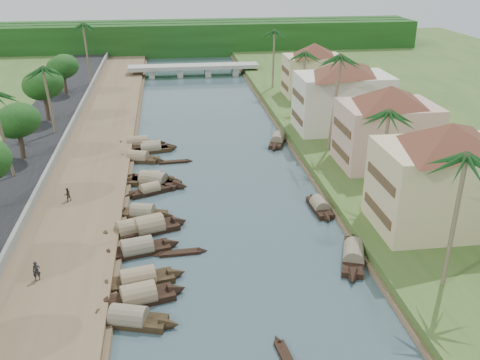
{
  "coord_description": "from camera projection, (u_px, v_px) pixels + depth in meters",
  "views": [
    {
      "loc": [
        -5.58,
        -44.12,
        25.46
      ],
      "look_at": [
        1.68,
        9.48,
        2.0
      ],
      "focal_mm": 40.0,
      "sensor_mm": 36.0,
      "label": 1
    }
  ],
  "objects": [
    {
      "name": "left_bank",
      "position": [
        89.0,
        166.0,
        66.98
      ],
      "size": [
        10.0,
        180.0,
        0.8
      ],
      "primitive_type": "cube",
      "color": "brown",
      "rests_on": "ground"
    },
    {
      "name": "treeline",
      "position": [
        187.0,
        38.0,
        140.25
      ],
      "size": [
        120.0,
        14.0,
        8.0
      ],
      "color": "#15370F",
      "rests_on": "ground"
    },
    {
      "name": "sampan_16",
      "position": [
        278.0,
        140.0,
        76.04
      ],
      "size": [
        4.25,
        8.32,
        2.05
      ],
      "rotation": [
        0.0,
        0.0,
        1.23
      ],
      "color": "black",
      "rests_on": "ground"
    },
    {
      "name": "sampan_3",
      "position": [
        137.0,
        249.0,
        48.42
      ],
      "size": [
        8.38,
        3.59,
        2.21
      ],
      "rotation": [
        0.0,
        0.0,
        0.24
      ],
      "color": "black",
      "rests_on": "ground"
    },
    {
      "name": "building_distant",
      "position": [
        313.0,
        69.0,
        94.68
      ],
      "size": [
        12.62,
        12.62,
        9.2
      ],
      "color": "#CFB28B",
      "rests_on": "right_bank"
    },
    {
      "name": "sampan_11",
      "position": [
        152.0,
        148.0,
        72.99
      ],
      "size": [
        7.44,
        2.76,
        2.11
      ],
      "rotation": [
        0.0,
        0.0,
        0.16
      ],
      "color": "black",
      "rests_on": "ground"
    },
    {
      "name": "building_far",
      "position": [
        343.0,
        94.0,
        76.18
      ],
      "size": [
        15.59,
        15.59,
        10.2
      ],
      "color": "beige",
      "rests_on": "right_bank"
    },
    {
      "name": "palm_1",
      "position": [
        389.0,
        114.0,
        53.15
      ],
      "size": [
        3.2,
        3.2,
        10.9
      ],
      "color": "#71634B",
      "rests_on": "ground"
    },
    {
      "name": "sampan_7",
      "position": [
        150.0,
        190.0,
        60.29
      ],
      "size": [
        6.25,
        3.65,
        1.74
      ],
      "rotation": [
        0.0,
        0.0,
        0.41
      ],
      "color": "black",
      "rests_on": "ground"
    },
    {
      "name": "retaining_wall",
      "position": [
        54.0,
        161.0,
        66.08
      ],
      "size": [
        0.4,
        180.0,
        1.1
      ],
      "primitive_type": "cube",
      "color": "gray",
      "rests_on": "left_bank"
    },
    {
      "name": "palm_0",
      "position": [
        465.0,
        159.0,
        37.87
      ],
      "size": [
        3.2,
        3.2,
        12.35
      ],
      "color": "#71634B",
      "rests_on": "ground"
    },
    {
      "name": "sampan_4",
      "position": [
        132.0,
        230.0,
        51.69
      ],
      "size": [
        8.15,
        4.35,
        2.28
      ],
      "rotation": [
        0.0,
        0.0,
        0.34
      ],
      "color": "black",
      "rests_on": "ground"
    },
    {
      "name": "sampan_8",
      "position": [
        151.0,
        180.0,
        62.86
      ],
      "size": [
        7.55,
        2.69,
        2.28
      ],
      "rotation": [
        0.0,
        0.0,
        -0.13
      ],
      "color": "black",
      "rests_on": "ground"
    },
    {
      "name": "tree_5",
      "position": [
        63.0,
        67.0,
        94.59
      ],
      "size": [
        4.94,
        4.94,
        6.88
      ],
      "color": "#493629",
      "rests_on": "ground"
    },
    {
      "name": "sampan_0",
      "position": [
        129.0,
        319.0,
        39.34
      ],
      "size": [
        8.01,
        3.8,
        2.1
      ],
      "rotation": [
        0.0,
        0.0,
        -0.29
      ],
      "color": "black",
      "rests_on": "ground"
    },
    {
      "name": "person_near",
      "position": [
        37.0,
        271.0,
        42.97
      ],
      "size": [
        0.7,
        0.55,
        1.68
      ],
      "primitive_type": "imported",
      "rotation": [
        0.0,
        0.0,
        0.27
      ],
      "color": "black",
      "rests_on": "left_bank"
    },
    {
      "name": "sampan_10",
      "position": [
        138.0,
        158.0,
        69.48
      ],
      "size": [
        7.32,
        3.74,
        2.02
      ],
      "rotation": [
        0.0,
        0.0,
        -0.32
      ],
      "color": "black",
      "rests_on": "ground"
    },
    {
      "name": "building_near",
      "position": [
        444.0,
        175.0,
        48.9
      ],
      "size": [
        14.85,
        14.85,
        10.2
      ],
      "color": "#CFB28B",
      "rests_on": "right_bank"
    },
    {
      "name": "palm_7",
      "position": [
        274.0,
        32.0,
        97.49
      ],
      "size": [
        3.2,
        3.2,
        12.05
      ],
      "color": "#71634B",
      "rests_on": "ground"
    },
    {
      "name": "sampan_13",
      "position": [
        139.0,
        143.0,
        74.75
      ],
      "size": [
        7.9,
        1.94,
        2.17
      ],
      "rotation": [
        0.0,
        0.0,
        0.01
      ],
      "color": "black",
      "rests_on": "ground"
    },
    {
      "name": "palm_6",
      "position": [
        46.0,
        70.0,
        72.5
      ],
      "size": [
        3.2,
        3.2,
        10.75
      ],
      "color": "#71634B",
      "rests_on": "ground"
    },
    {
      "name": "bridge",
      "position": [
        194.0,
        68.0,
        115.7
      ],
      "size": [
        28.0,
        4.0,
        2.4
      ],
      "color": "#9B9B91",
      "rests_on": "ground"
    },
    {
      "name": "sampan_6",
      "position": [
        143.0,
        213.0,
        55.06
      ],
      "size": [
        6.88,
        3.34,
        2.04
      ],
      "rotation": [
        0.0,
        0.0,
        -0.28
      ],
      "color": "black",
      "rests_on": "ground"
    },
    {
      "name": "sampan_2",
      "position": [
        138.0,
        280.0,
        43.96
      ],
      "size": [
        8.35,
        3.29,
        2.17
      ],
      "rotation": [
        0.0,
        0.0,
        0.21
      ],
      "color": "black",
      "rests_on": "ground"
    },
    {
      "name": "sampan_14",
      "position": [
        353.0,
        255.0,
        47.49
      ],
      "size": [
        4.59,
        8.97,
        2.17
      ],
      "rotation": [
        0.0,
        0.0,
        1.22
      ],
      "color": "black",
      "rests_on": "ground"
    },
    {
      "name": "palm_8",
      "position": [
        84.0,
        26.0,
        98.99
      ],
      "size": [
        3.2,
        3.2,
        12.8
      ],
      "color": "#71634B",
      "rests_on": "ground"
    },
    {
      "name": "sampan_9",
      "position": [
        154.0,
        181.0,
        62.68
      ],
      "size": [
        8.79,
        5.8,
        2.28
      ],
      "rotation": [
        0.0,
        0.0,
        -0.49
      ],
      "color": "black",
      "rests_on": "ground"
    },
    {
      "name": "palm_3",
      "position": [
        305.0,
        54.0,
        84.36
      ],
      "size": [
        3.2,
        3.2,
        10.7
      ],
      "color": "#71634B",
      "rests_on": "ground"
    },
    {
      "name": "tree_6",
      "position": [
        372.0,
        92.0,
        78.49
      ],
      "size": [
        4.13,
        4.13,
        6.73
      ],
      "color": "#493629",
      "rests_on": "ground"
    },
    {
      "name": "canoe_1",
      "position": [
        180.0,
        253.0,
        48.45
      ],
      "size": [
        5.14,
        1.06,
        0.83
      ],
      "rotation": [
        0.0,
        0.0,
        0.05
      ],
      "color": "black",
      "rests_on": "ground"
    },
    {
      "name": "person_far",
      "position": [
        67.0,
        194.0,
        56.59
      ],
      "size": [
        0.9,
        0.86,
        1.47
      ],
      "primitive_type": "imported",
      "rotation": [
        0.0,
        0.0,
        3.71
      ],
      "color": "#2D2C20",
      "rests_on": "left_bank"
    },
    {
      "name": "road",
      "position": [
        18.0,
        167.0,
        65.81
      ],
      "size": [
        8.0,
        180.0,
        1.4
      ],
      "primitive_type": "cube",
      "color": "black",
      "rests_on": "ground"
    },
    {
      "name": "sampan_12",
      "position": [
        151.0,
        150.0,
        72.51
      ],
      "size": [
        7.8,
        2.77,
        1.88
      ],
      "rotation": [
        0.0,
        0.0,
        0.19
      ],
      "color": "black",
      "rests_on": "ground"
    },
    {
      "name": "sampan_5",
      "position": [
        149.0,
        228.0,
        52.18
      ],
      "size": [
        8.18,
        4.35,
        2.51
      ],
      "rotation": [
        0.0,
        0.0,
        0.32
      ],
      "color": "black",
      "rests_on": "ground"
    },
    {
      "name": "sampan_15",
      "position": [
        320.0,
        207.0,
        56.48
      ],
      "size": [
        1.77,
        6.8,
        1.86
      ],
      "rotation": [
        0.0,
        0.0,
        1.62
      ],
      "color": "black",
      "rests_on": "ground"
    },
    {
      "name": "sampan_1",
      "position": [
        139.0,
        297.0,
        41.78
      ],
      "size": [
        8.02,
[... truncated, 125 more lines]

